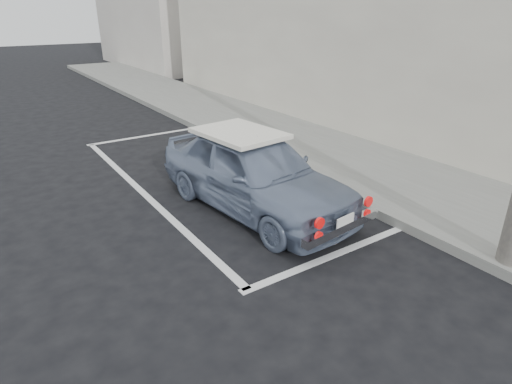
% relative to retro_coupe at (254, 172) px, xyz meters
% --- Properties ---
extents(ground, '(80.00, 80.00, 0.00)m').
position_rel_retro_coupe_xyz_m(ground, '(-0.41, -1.33, -0.64)').
color(ground, black).
rests_on(ground, ground).
extents(sidewalk, '(2.80, 40.00, 0.15)m').
position_rel_retro_coupe_xyz_m(sidewalk, '(2.79, 0.67, -0.57)').
color(sidewalk, slate).
rests_on(sidewalk, ground).
extents(pline_rear, '(3.00, 0.12, 0.01)m').
position_rel_retro_coupe_xyz_m(pline_rear, '(0.09, -1.83, -0.64)').
color(pline_rear, silver).
rests_on(pline_rear, ground).
extents(pline_front, '(3.00, 0.12, 0.01)m').
position_rel_retro_coupe_xyz_m(pline_front, '(0.09, 5.17, -0.64)').
color(pline_front, silver).
rests_on(pline_front, ground).
extents(pline_side, '(0.12, 7.00, 0.01)m').
position_rel_retro_coupe_xyz_m(pline_side, '(-1.31, 1.67, -0.64)').
color(pline_side, silver).
rests_on(pline_side, ground).
extents(retro_coupe, '(1.90, 3.88, 1.27)m').
position_rel_retro_coupe_xyz_m(retro_coupe, '(0.00, 0.00, 0.00)').
color(retro_coupe, slate).
rests_on(retro_coupe, ground).
extents(cat, '(0.27, 0.40, 0.23)m').
position_rel_retro_coupe_xyz_m(cat, '(0.26, -1.58, -0.54)').
color(cat, brown).
rests_on(cat, ground).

